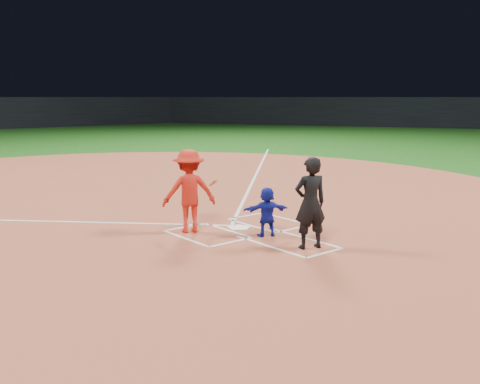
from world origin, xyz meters
TOP-DOWN VIEW (x-y plane):
  - ground at (0.00, 0.00)m, footprint 120.00×120.00m
  - home_plate_dirt at (0.00, 6.00)m, footprint 28.00×28.00m
  - stadium_wall_right at (42.00, 24.00)m, footprint 31.04×52.56m
  - home_plate at (0.00, 0.00)m, footprint 0.60×0.60m
  - catcher at (0.00, -1.01)m, footprint 1.11×0.76m
  - umpire at (0.03, -2.33)m, footprint 0.83×0.69m
  - chalk_markings at (0.00, 5.29)m, footprint 28.35×17.32m
  - batter_at_plate at (-1.15, 0.46)m, footprint 1.54×1.19m

SIDE VIEW (x-z plane):
  - ground at x=0.00m, z-range 0.00..0.00m
  - home_plate_dirt at x=0.00m, z-range 0.00..0.01m
  - chalk_markings at x=0.00m, z-range 0.01..0.02m
  - home_plate at x=0.00m, z-range 0.01..0.03m
  - catcher at x=0.00m, z-range 0.01..1.17m
  - umpire at x=0.03m, z-range 0.01..1.97m
  - batter_at_plate at x=-1.15m, z-range 0.01..1.99m
  - stadium_wall_right at x=42.00m, z-range 0.00..3.20m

